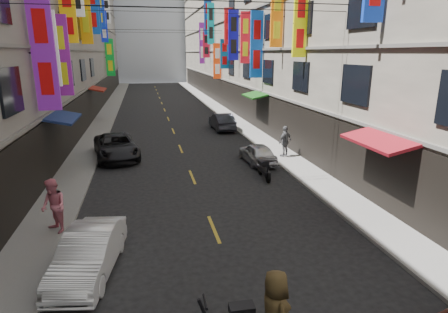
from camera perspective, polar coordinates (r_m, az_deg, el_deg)
name	(u,v)px	position (r m, az deg, el deg)	size (l,w,h in m)	color
sidewalk_left	(104,120)	(36.83, -17.89, 5.25)	(2.00, 90.00, 0.12)	slate
sidewalk_right	(229,116)	(37.54, 0.72, 6.18)	(2.00, 90.00, 0.12)	slate
building_row_left	(19,11)	(37.57, -28.77, 18.81)	(10.14, 90.00, 19.00)	gray
building_row_right	(290,17)	(38.96, 9.96, 20.21)	(10.14, 90.00, 19.00)	gray
haze_block	(150,30)	(86.29, -11.18, 18.45)	(18.00, 8.00, 22.00)	silver
shop_signage	(168,11)	(29.34, -8.59, 21.11)	(14.00, 55.00, 12.01)	#0E4DAB
street_awnings	(163,114)	(20.39, -9.31, 6.44)	(13.99, 35.20, 0.41)	#124321
overhead_cables	(176,7)	(24.37, -7.31, 21.65)	(14.00, 38.04, 1.24)	black
lane_markings	(171,124)	(33.76, -8.15, 4.87)	(0.12, 80.20, 0.01)	gold
scooter_far_right	(264,170)	(18.99, 6.11, -2.05)	(0.50, 1.80, 1.14)	black
car_left_mid	(89,253)	(11.66, -19.93, -13.69)	(1.35, 3.87, 1.27)	white
car_left_far	(116,147)	(23.40, -16.12, 1.47)	(2.36, 5.12, 1.42)	black
car_right_mid	(257,153)	(21.57, 5.09, 0.53)	(1.40, 3.48, 1.18)	silver
car_right_far	(222,121)	(30.98, -0.32, 5.37)	(1.46, 4.19, 1.38)	#282930
pedestrian_lfar	(54,206)	(14.19, -24.54, -6.89)	(0.93, 0.64, 1.91)	pink
pedestrian_rfar	(285,141)	(22.67, 9.29, 2.31)	(1.08, 0.62, 1.85)	#57575A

